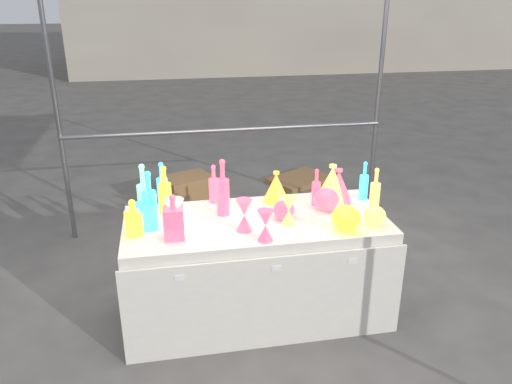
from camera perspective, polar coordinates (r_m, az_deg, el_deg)
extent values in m
plane|color=slate|center=(3.82, 0.00, -13.37)|extent=(80.00, 80.00, 0.00)
cylinder|color=gray|center=(4.77, -21.79, 8.16)|extent=(0.04, 0.04, 2.40)
cylinder|color=gray|center=(5.11, 13.76, 9.92)|extent=(0.04, 0.04, 2.40)
cylinder|color=gray|center=(4.73, -3.31, 7.08)|extent=(3.00, 0.04, 0.04)
cube|color=white|center=(3.61, 0.00, -8.50)|extent=(1.80, 0.80, 0.75)
cube|color=white|center=(3.29, 1.36, -12.64)|extent=(1.84, 0.02, 0.68)
cube|color=white|center=(3.08, -8.73, -9.68)|extent=(0.06, 0.00, 0.03)
cube|color=white|center=(3.15, 2.36, -8.73)|extent=(0.06, 0.00, 0.03)
cube|color=white|center=(3.28, 10.98, -7.76)|extent=(0.06, 0.00, 0.03)
cube|color=olive|center=(5.49, -7.77, 0.00)|extent=(0.60, 0.53, 0.36)
cube|color=olive|center=(6.25, 5.00, 1.42)|extent=(0.88, 0.79, 0.06)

